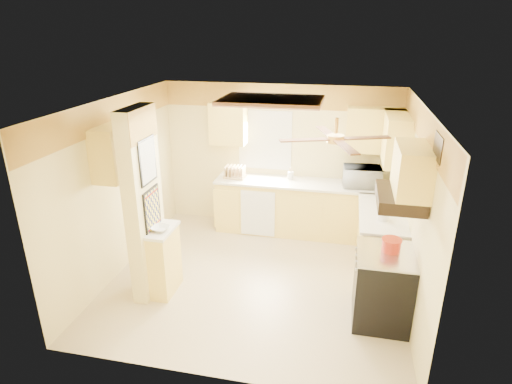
% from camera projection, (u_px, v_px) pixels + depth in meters
% --- Properties ---
extents(floor, '(4.00, 4.00, 0.00)m').
position_uv_depth(floor, '(256.00, 278.00, 6.13)').
color(floor, tan).
rests_on(floor, ground).
extents(ceiling, '(4.00, 4.00, 0.00)m').
position_uv_depth(ceiling, '(256.00, 103.00, 5.22)').
color(ceiling, white).
rests_on(ceiling, wall_back).
extents(wall_back, '(4.00, 0.00, 4.00)m').
position_uv_depth(wall_back, '(279.00, 158.00, 7.41)').
color(wall_back, beige).
rests_on(wall_back, floor).
extents(wall_front, '(4.00, 0.00, 4.00)m').
position_uv_depth(wall_front, '(213.00, 273.00, 3.95)').
color(wall_front, beige).
rests_on(wall_front, floor).
extents(wall_left, '(0.00, 3.80, 3.80)m').
position_uv_depth(wall_left, '(119.00, 187.00, 6.07)').
color(wall_left, beige).
rests_on(wall_left, floor).
extents(wall_right, '(0.00, 3.80, 3.80)m').
position_uv_depth(wall_right, '(414.00, 211.00, 5.29)').
color(wall_right, beige).
rests_on(wall_right, floor).
extents(wallpaper_border, '(4.00, 0.02, 0.40)m').
position_uv_depth(wallpaper_border, '(280.00, 97.00, 7.01)').
color(wallpaper_border, '#F8C349').
rests_on(wallpaper_border, wall_back).
extents(partition_column, '(0.20, 0.70, 2.50)m').
position_uv_depth(partition_column, '(144.00, 205.00, 5.44)').
color(partition_column, beige).
rests_on(partition_column, floor).
extents(partition_ledge, '(0.25, 0.55, 0.90)m').
position_uv_depth(partition_ledge, '(165.00, 262.00, 5.69)').
color(partition_ledge, '#FDDD65').
rests_on(partition_ledge, floor).
extents(ledge_top, '(0.28, 0.58, 0.04)m').
position_uv_depth(ledge_top, '(162.00, 230.00, 5.52)').
color(ledge_top, white).
rests_on(ledge_top, partition_ledge).
extents(lower_cabinets_back, '(3.00, 0.60, 0.90)m').
position_uv_depth(lower_cabinets_back, '(304.00, 209.00, 7.33)').
color(lower_cabinets_back, '#FDDD65').
rests_on(lower_cabinets_back, floor).
extents(lower_cabinets_right, '(0.60, 1.40, 0.90)m').
position_uv_depth(lower_cabinets_right, '(380.00, 243.00, 6.18)').
color(lower_cabinets_right, '#FDDD65').
rests_on(lower_cabinets_right, floor).
extents(countertop_back, '(3.04, 0.64, 0.04)m').
position_uv_depth(countertop_back, '(305.00, 184.00, 7.15)').
color(countertop_back, white).
rests_on(countertop_back, lower_cabinets_back).
extents(countertop_right, '(0.64, 1.44, 0.04)m').
position_uv_depth(countertop_right, '(382.00, 213.00, 6.01)').
color(countertop_right, white).
rests_on(countertop_right, lower_cabinets_right).
extents(dishwasher_panel, '(0.58, 0.02, 0.80)m').
position_uv_depth(dishwasher_panel, '(258.00, 214.00, 7.20)').
color(dishwasher_panel, white).
rests_on(dishwasher_panel, lower_cabinets_back).
extents(window, '(0.92, 0.02, 1.02)m').
position_uv_depth(window, '(265.00, 140.00, 7.34)').
color(window, white).
rests_on(window, wall_back).
extents(upper_cab_back_left, '(0.60, 0.35, 0.70)m').
position_uv_depth(upper_cab_back_left, '(228.00, 123.00, 7.20)').
color(upper_cab_back_left, '#FDDD65').
rests_on(upper_cab_back_left, wall_back).
extents(upper_cab_back_right, '(0.90, 0.35, 0.70)m').
position_uv_depth(upper_cab_back_right, '(375.00, 130.00, 6.73)').
color(upper_cab_back_right, '#FDDD65').
rests_on(upper_cab_back_right, wall_back).
extents(upper_cab_right, '(0.35, 1.00, 0.70)m').
position_uv_depth(upper_cab_right, '(396.00, 138.00, 6.24)').
color(upper_cab_right, '#FDDD65').
rests_on(upper_cab_right, wall_right).
extents(upper_cab_left_wall, '(0.35, 0.75, 0.70)m').
position_uv_depth(upper_cab_left_wall, '(116.00, 151.00, 5.59)').
color(upper_cab_left_wall, '#FDDD65').
rests_on(upper_cab_left_wall, wall_left).
extents(upper_cab_over_stove, '(0.35, 0.76, 0.52)m').
position_uv_depth(upper_cab_over_stove, '(412.00, 170.00, 4.57)').
color(upper_cab_over_stove, '#FDDD65').
rests_on(upper_cab_over_stove, wall_right).
extents(stove, '(0.68, 0.77, 0.92)m').
position_uv_depth(stove, '(382.00, 286.00, 5.14)').
color(stove, black).
rests_on(stove, floor).
extents(range_hood, '(0.50, 0.76, 0.14)m').
position_uv_depth(range_hood, '(400.00, 198.00, 4.70)').
color(range_hood, black).
rests_on(range_hood, upper_cab_over_stove).
extents(poster_menu, '(0.02, 0.42, 0.57)m').
position_uv_depth(poster_menu, '(147.00, 161.00, 5.20)').
color(poster_menu, black).
rests_on(poster_menu, partition_column).
extents(poster_nashville, '(0.02, 0.42, 0.57)m').
position_uv_depth(poster_nashville, '(152.00, 210.00, 5.44)').
color(poster_nashville, black).
rests_on(poster_nashville, partition_column).
extents(ceiling_light_panel, '(1.35, 0.95, 0.06)m').
position_uv_depth(ceiling_light_panel, '(271.00, 101.00, 5.68)').
color(ceiling_light_panel, brown).
rests_on(ceiling_light_panel, ceiling).
extents(ceiling_fan, '(1.15, 1.15, 0.26)m').
position_uv_depth(ceiling_fan, '(336.00, 138.00, 4.47)').
color(ceiling_fan, gold).
rests_on(ceiling_fan, ceiling).
extents(vent_grate, '(0.02, 0.40, 0.25)m').
position_uv_depth(vent_grate, '(439.00, 147.00, 4.09)').
color(vent_grate, black).
rests_on(vent_grate, wall_right).
extents(microwave, '(0.62, 0.45, 0.33)m').
position_uv_depth(microwave, '(362.00, 177.00, 6.92)').
color(microwave, white).
rests_on(microwave, countertop_back).
extents(bowl, '(0.26, 0.26, 0.06)m').
position_uv_depth(bowl, '(160.00, 229.00, 5.45)').
color(bowl, white).
rests_on(bowl, ledge_top).
extents(dutch_oven, '(0.23, 0.23, 0.16)m').
position_uv_depth(dutch_oven, '(391.00, 245.00, 5.00)').
color(dutch_oven, '#AD2615').
rests_on(dutch_oven, stove).
extents(kettle, '(0.14, 0.14, 0.21)m').
position_uv_depth(kettle, '(384.00, 213.00, 5.72)').
color(kettle, silver).
rests_on(kettle, countertop_right).
extents(dish_rack, '(0.37, 0.28, 0.20)m').
position_uv_depth(dish_rack, '(235.00, 173.00, 7.35)').
color(dish_rack, tan).
rests_on(dish_rack, countertop_back).
extents(utensil_crock, '(0.10, 0.10, 0.20)m').
position_uv_depth(utensil_crock, '(291.00, 175.00, 7.28)').
color(utensil_crock, white).
rests_on(utensil_crock, countertop_back).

